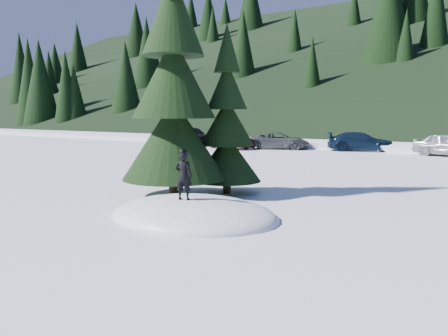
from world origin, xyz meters
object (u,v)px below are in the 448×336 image
Objects in this scene: spruce_short at (227,128)px; car_1 at (230,140)px; car_2 at (279,141)px; car_3 at (361,142)px; spruce_tall at (174,88)px; child_skier at (184,176)px; car_0 at (192,135)px.

spruce_short reaches higher than car_1.
car_2 is 5.83m from car_3.
spruce_tall reaches higher than child_skier.
car_0 is (-17.45, 21.73, -0.30)m from child_skier.
car_0 is 1.14× the size of car_1.
child_skier is at bearing -71.82° from spruce_short.
spruce_short is at bearing -132.78° from car_1.
child_skier is (1.16, -3.53, -1.04)m from spruce_short.
child_skier is at bearing -135.38° from car_1.
child_skier is 27.87m from car_0.
spruce_tall is at bearing -125.54° from spruce_short.
car_2 is (8.96, -0.81, -0.14)m from car_0.
car_3 is at bearing 95.24° from spruce_short.
car_1 is at bearing -97.93° from car_0.
car_2 is at bearing 87.11° from car_3.
spruce_short reaches higher than car_2.
car_0 is 0.98× the size of car_3.
child_skier is at bearing -44.57° from spruce_tall.
spruce_short is 18.94m from car_2.
car_1 is at bearing 119.23° from spruce_tall.
child_skier is 0.26× the size of car_0.
spruce_tall is 7.32× the size of child_skier.
car_3 reaches higher than car_1.
car_0 is (-15.29, 19.61, -2.55)m from spruce_tall.
spruce_short is 3.85m from child_skier.
spruce_tall reaches higher than spruce_short.
child_skier is at bearing -124.34° from car_0.
spruce_short is (1.00, 1.40, -1.22)m from spruce_tall.
car_2 is 0.98× the size of car_3.
child_skier reaches higher than car_3.
car_0 reaches higher than car_1.
spruce_short reaches higher than car_3.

